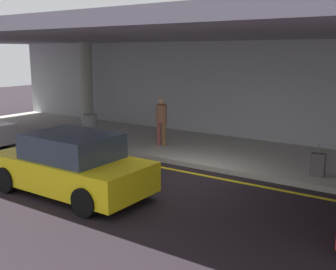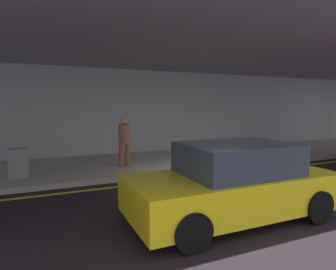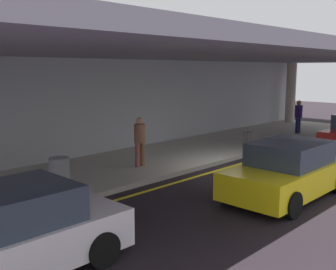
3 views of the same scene
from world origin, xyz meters
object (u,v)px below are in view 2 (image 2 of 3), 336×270
Objects in this scene: car_yellow_taxi at (233,183)px; person_waiting_for_ride at (124,138)px; trash_bin_steel at (18,163)px; suitcase_upright_primary at (264,150)px.

car_yellow_taxi is 5.05m from person_waiting_for_ride.
person_waiting_for_ride is at bearing 4.78° from trash_bin_steel.
person_waiting_for_ride reaches higher than trash_bin_steel.
car_yellow_taxi is 4.82× the size of trash_bin_steel.
car_yellow_taxi reaches higher than suitcase_upright_primary.
trash_bin_steel is (-8.76, 0.39, 0.11)m from suitcase_upright_primary.
trash_bin_steel is at bearing 164.07° from suitcase_upright_primary.
person_waiting_for_ride is (-0.84, 4.97, 0.40)m from car_yellow_taxi.
suitcase_upright_primary is at bearing 40.30° from car_yellow_taxi.
suitcase_upright_primary is 1.06× the size of trash_bin_steel.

